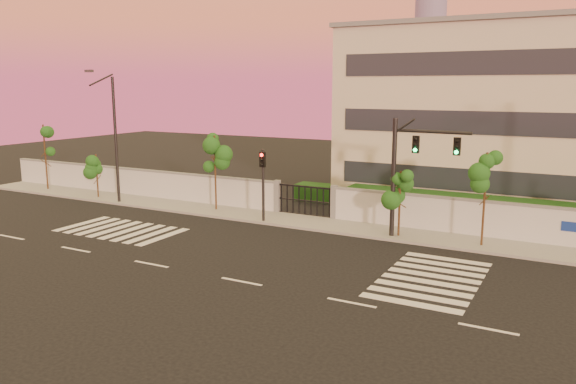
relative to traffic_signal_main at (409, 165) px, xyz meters
The scene contains 14 objects.
ground 11.37m from the traffic_signal_main, 113.53° to the right, with size 120.00×120.00×0.00m, color black.
sidewalk 5.90m from the traffic_signal_main, 169.57° to the left, with size 60.00×3.00×0.15m, color gray.
perimeter_wall 5.61m from the traffic_signal_main, 151.10° to the left, with size 60.00×0.36×2.20m.
hedge_row 6.74m from the traffic_signal_main, 121.44° to the left, with size 41.00×4.25×1.80m.
institutional_building 13.32m from the traffic_signal_main, 68.76° to the left, with size 24.40×12.40×12.25m.
road_markings 9.28m from the traffic_signal_main, 134.28° to the right, with size 57.00×7.62×0.02m.
street_tree_a 29.24m from the traffic_signal_main, behind, with size 1.49×1.19×5.23m.
street_tree_b 23.22m from the traffic_signal_main, behind, with size 1.31×1.04×3.31m.
street_tree_c 13.13m from the traffic_signal_main, behind, with size 1.48×1.18×5.03m.
street_tree_d 1.47m from the traffic_signal_main, 154.91° to the left, with size 1.43×1.14×3.70m.
street_tree_e 3.91m from the traffic_signal_main, ahead, with size 1.39×1.11×4.92m.
traffic_signal_main is the anchor object (origin of this frame).
traffic_signal_secondary 8.82m from the traffic_signal_main, behind, with size 0.35×0.34×4.48m.
streetlight_west 20.67m from the traffic_signal_main, behind, with size 0.55×2.21×9.20m.
Camera 1 is at (12.47, -19.02, 8.16)m, focal length 35.00 mm.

